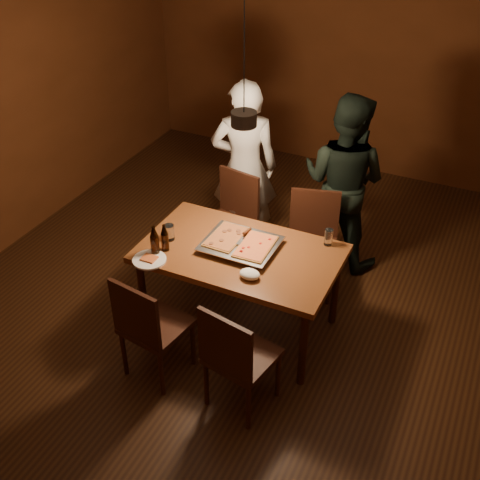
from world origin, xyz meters
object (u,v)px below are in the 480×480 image
at_px(chair_far_left, 233,211).
at_px(plate_slice, 149,260).
at_px(chair_near_right, 235,352).
at_px(diner_dark, 343,181).
at_px(dining_table, 240,259).
at_px(pendant_lamp, 244,117).
at_px(beer_bottle_b, 165,238).
at_px(diner_white, 244,168).
at_px(pizza_tray, 240,245).
at_px(beer_bottle_a, 154,240).
at_px(chair_far_right, 313,233).
at_px(chair_near_left, 147,321).

height_order(chair_far_left, plate_slice, chair_far_left).
height_order(chair_near_right, diner_dark, diner_dark).
xyz_separation_m(dining_table, pendant_lamp, (-0.04, 0.15, 1.08)).
bearing_deg(plate_slice, pendant_lamp, 46.78).
bearing_deg(beer_bottle_b, diner_white, 88.40).
distance_m(pizza_tray, plate_slice, 0.69).
relative_size(dining_table, chair_far_left, 3.06).
height_order(chair_near_right, diner_white, diner_white).
xyz_separation_m(beer_bottle_a, diner_dark, (0.96, 1.58, -0.06)).
distance_m(dining_table, diner_white, 1.21).
height_order(beer_bottle_a, beer_bottle_b, beer_bottle_a).
relative_size(chair_far_left, diner_white, 0.30).
bearing_deg(diner_white, dining_table, 89.40).
relative_size(beer_bottle_a, beer_bottle_b, 1.10).
xyz_separation_m(chair_far_left, pizza_tray, (0.44, -0.76, 0.24)).
height_order(plate_slice, diner_dark, diner_dark).
xyz_separation_m(chair_near_right, diner_dark, (0.08, 2.06, 0.27)).
height_order(chair_far_left, diner_dark, diner_dark).
height_order(chair_near_right, beer_bottle_b, beer_bottle_b).
distance_m(chair_far_left, beer_bottle_a, 1.16).
bearing_deg(chair_far_right, diner_dark, -115.65).
relative_size(chair_near_left, chair_near_right, 0.99).
height_order(chair_far_left, diner_white, diner_white).
xyz_separation_m(chair_far_right, diner_white, (-0.80, 0.32, 0.29)).
relative_size(chair_near_right, diner_white, 0.30).
xyz_separation_m(chair_far_right, pizza_tray, (-0.33, -0.74, 0.24)).
bearing_deg(plate_slice, dining_table, 35.89).
xyz_separation_m(dining_table, chair_near_right, (0.33, -0.78, -0.14)).
distance_m(chair_far_right, chair_near_left, 1.69).
xyz_separation_m(chair_near_left, diner_white, (-0.13, 1.88, 0.29)).
relative_size(beer_bottle_a, diner_dark, 0.15).
xyz_separation_m(dining_table, chair_far_left, (-0.45, 0.80, -0.14)).
relative_size(beer_bottle_b, plate_slice, 0.89).
relative_size(dining_table, chair_far_right, 2.90).
bearing_deg(beer_bottle_b, pizza_tray, 27.88).
distance_m(dining_table, pizza_tray, 0.11).
distance_m(beer_bottle_b, diner_white, 1.33).
height_order(chair_near_left, beer_bottle_b, beer_bottle_b).
distance_m(dining_table, diner_dark, 1.35).
bearing_deg(chair_far_left, beer_bottle_b, 97.11).
bearing_deg(dining_table, chair_near_right, -66.89).
bearing_deg(pendant_lamp, dining_table, -74.74).
relative_size(chair_near_right, beer_bottle_a, 2.01).
relative_size(chair_far_right, pendant_lamp, 0.47).
bearing_deg(chair_near_left, pizza_tray, 76.41).
xyz_separation_m(chair_far_left, chair_far_right, (0.77, -0.02, 0.00)).
height_order(chair_far_left, chair_near_right, same).
distance_m(chair_far_right, diner_dark, 0.57).
relative_size(dining_table, pizza_tray, 2.73).
xyz_separation_m(chair_far_left, chair_near_right, (0.79, -1.58, 0.00)).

